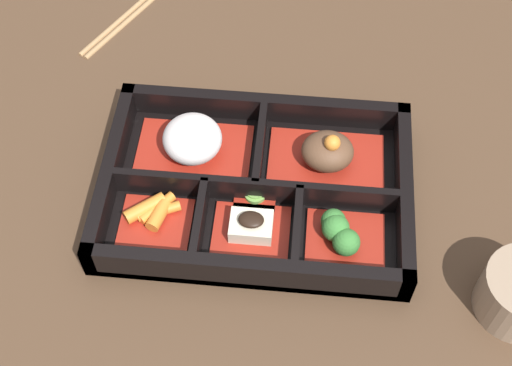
% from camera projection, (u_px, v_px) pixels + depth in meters
% --- Properties ---
extents(ground_plane, '(3.00, 3.00, 0.00)m').
position_uv_depth(ground_plane, '(256.00, 196.00, 0.77)').
color(ground_plane, '#4C3523').
extents(bento_base, '(0.32, 0.22, 0.01)m').
position_uv_depth(bento_base, '(256.00, 194.00, 0.77)').
color(bento_base, black).
rests_on(bento_base, ground_plane).
extents(bento_rim, '(0.32, 0.22, 0.04)m').
position_uv_depth(bento_rim, '(256.00, 187.00, 0.75)').
color(bento_rim, black).
rests_on(bento_rim, ground_plane).
extents(bowl_rice, '(0.13, 0.09, 0.05)m').
position_uv_depth(bowl_rice, '(193.00, 142.00, 0.77)').
color(bowl_rice, maroon).
rests_on(bowl_rice, bento_base).
extents(bowl_stew, '(0.13, 0.09, 0.05)m').
position_uv_depth(bowl_stew, '(327.00, 155.00, 0.77)').
color(bowl_stew, maroon).
rests_on(bowl_stew, bento_base).
extents(bowl_carrots, '(0.07, 0.07, 0.02)m').
position_uv_depth(bowl_carrots, '(155.00, 217.00, 0.74)').
color(bowl_carrots, maroon).
rests_on(bowl_carrots, bento_base).
extents(bowl_tofu, '(0.08, 0.07, 0.03)m').
position_uv_depth(bowl_tofu, '(248.00, 228.00, 0.73)').
color(bowl_tofu, maroon).
rests_on(bowl_tofu, bento_base).
extents(bowl_greens, '(0.08, 0.07, 0.03)m').
position_uv_depth(bowl_greens, '(340.00, 233.00, 0.72)').
color(bowl_greens, maroon).
rests_on(bowl_greens, bento_base).
extents(bowl_pickles, '(0.04, 0.04, 0.01)m').
position_uv_depth(bowl_pickles, '(254.00, 195.00, 0.76)').
color(bowl_pickles, maroon).
rests_on(bowl_pickles, bento_base).
extents(chopsticks, '(0.12, 0.21, 0.01)m').
position_uv_depth(chopsticks, '(141.00, 4.00, 0.94)').
color(chopsticks, '#A87F51').
rests_on(chopsticks, ground_plane).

